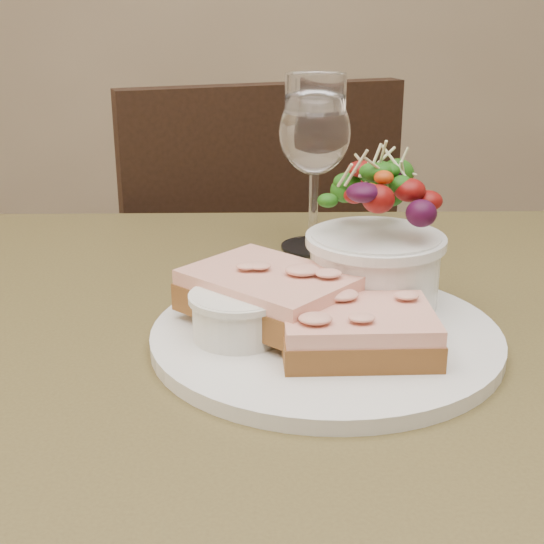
{
  "coord_description": "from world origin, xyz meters",
  "views": [
    {
      "loc": [
        -0.03,
        -0.55,
        1.01
      ],
      "look_at": [
        -0.02,
        0.01,
        0.81
      ],
      "focal_mm": 50.0,
      "sensor_mm": 36.0,
      "label": 1
    }
  ],
  "objects_px": {
    "sandwich_front": "(358,331)",
    "ramekin": "(238,313)",
    "cafe_table": "(292,453)",
    "wine_glass": "(315,137)",
    "salad_bowl": "(376,237)",
    "chair_far": "(235,409)",
    "dinner_plate": "(326,336)",
    "sandwich_back": "(269,293)"
  },
  "relations": [
    {
      "from": "sandwich_front",
      "to": "ramekin",
      "type": "distance_m",
      "value": 0.09
    },
    {
      "from": "cafe_table",
      "to": "wine_glass",
      "type": "height_order",
      "value": "wine_glass"
    },
    {
      "from": "salad_bowl",
      "to": "sandwich_front",
      "type": "bearing_deg",
      "value": -105.0
    },
    {
      "from": "chair_far",
      "to": "wine_glass",
      "type": "xyz_separation_m",
      "value": [
        0.11,
        -0.44,
        0.58
      ]
    },
    {
      "from": "ramekin",
      "to": "wine_glass",
      "type": "bearing_deg",
      "value": 73.43
    },
    {
      "from": "dinner_plate",
      "to": "sandwich_back",
      "type": "bearing_deg",
      "value": 159.98
    },
    {
      "from": "dinner_plate",
      "to": "wine_glass",
      "type": "distance_m",
      "value": 0.27
    },
    {
      "from": "ramekin",
      "to": "cafe_table",
      "type": "bearing_deg",
      "value": 12.83
    },
    {
      "from": "sandwich_back",
      "to": "ramekin",
      "type": "xyz_separation_m",
      "value": [
        -0.02,
        -0.03,
        -0.01
      ]
    },
    {
      "from": "chair_far",
      "to": "sandwich_front",
      "type": "relative_size",
      "value": 7.81
    },
    {
      "from": "chair_far",
      "to": "sandwich_back",
      "type": "xyz_separation_m",
      "value": [
        0.05,
        -0.67,
        0.49
      ]
    },
    {
      "from": "ramekin",
      "to": "salad_bowl",
      "type": "relative_size",
      "value": 0.56
    },
    {
      "from": "dinner_plate",
      "to": "wine_glass",
      "type": "height_order",
      "value": "wine_glass"
    },
    {
      "from": "sandwich_back",
      "to": "dinner_plate",
      "type": "bearing_deg",
      "value": 22.29
    },
    {
      "from": "cafe_table",
      "to": "salad_bowl",
      "type": "bearing_deg",
      "value": 40.04
    },
    {
      "from": "dinner_plate",
      "to": "wine_glass",
      "type": "bearing_deg",
      "value": 88.33
    },
    {
      "from": "sandwich_front",
      "to": "wine_glass",
      "type": "bearing_deg",
      "value": 91.54
    },
    {
      "from": "cafe_table",
      "to": "ramekin",
      "type": "bearing_deg",
      "value": -167.17
    },
    {
      "from": "ramekin",
      "to": "salad_bowl",
      "type": "distance_m",
      "value": 0.14
    },
    {
      "from": "cafe_table",
      "to": "salad_bowl",
      "type": "height_order",
      "value": "salad_bowl"
    },
    {
      "from": "salad_bowl",
      "to": "wine_glass",
      "type": "distance_m",
      "value": 0.2
    },
    {
      "from": "chair_far",
      "to": "sandwich_back",
      "type": "bearing_deg",
      "value": 75.45
    },
    {
      "from": "sandwich_back",
      "to": "wine_glass",
      "type": "height_order",
      "value": "wine_glass"
    },
    {
      "from": "cafe_table",
      "to": "sandwich_back",
      "type": "distance_m",
      "value": 0.14
    },
    {
      "from": "dinner_plate",
      "to": "salad_bowl",
      "type": "height_order",
      "value": "salad_bowl"
    },
    {
      "from": "dinner_plate",
      "to": "sandwich_back",
      "type": "relative_size",
      "value": 1.74
    },
    {
      "from": "salad_bowl",
      "to": "cafe_table",
      "type": "bearing_deg",
      "value": -139.96
    },
    {
      "from": "ramekin",
      "to": "wine_glass",
      "type": "relative_size",
      "value": 0.4
    },
    {
      "from": "chair_far",
      "to": "wine_glass",
      "type": "distance_m",
      "value": 0.74
    },
    {
      "from": "wine_glass",
      "to": "dinner_plate",
      "type": "bearing_deg",
      "value": -91.67
    },
    {
      "from": "ramekin",
      "to": "salad_bowl",
      "type": "bearing_deg",
      "value": 31.31
    },
    {
      "from": "cafe_table",
      "to": "wine_glass",
      "type": "bearing_deg",
      "value": 82.43
    },
    {
      "from": "salad_bowl",
      "to": "wine_glass",
      "type": "xyz_separation_m",
      "value": [
        -0.04,
        0.19,
        0.05
      ]
    },
    {
      "from": "cafe_table",
      "to": "sandwich_back",
      "type": "relative_size",
      "value": 4.99
    },
    {
      "from": "wine_glass",
      "to": "cafe_table",
      "type": "bearing_deg",
      "value": -97.57
    },
    {
      "from": "salad_bowl",
      "to": "dinner_plate",
      "type": "bearing_deg",
      "value": -128.42
    },
    {
      "from": "chair_far",
      "to": "ramekin",
      "type": "xyz_separation_m",
      "value": [
        0.03,
        -0.7,
        0.49
      ]
    },
    {
      "from": "cafe_table",
      "to": "ramekin",
      "type": "xyz_separation_m",
      "value": [
        -0.04,
        -0.01,
        0.13
      ]
    },
    {
      "from": "sandwich_back",
      "to": "wine_glass",
      "type": "bearing_deg",
      "value": 119.53
    },
    {
      "from": "ramekin",
      "to": "salad_bowl",
      "type": "height_order",
      "value": "salad_bowl"
    },
    {
      "from": "chair_far",
      "to": "dinner_plate",
      "type": "height_order",
      "value": "chair_far"
    },
    {
      "from": "sandwich_back",
      "to": "ramekin",
      "type": "distance_m",
      "value": 0.04
    }
  ]
}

